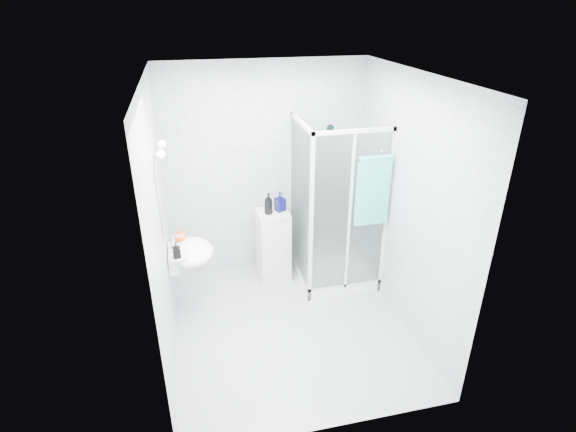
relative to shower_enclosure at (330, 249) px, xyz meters
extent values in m
cube|color=silver|center=(-0.67, -0.77, 0.85)|extent=(2.40, 2.60, 2.60)
cube|color=#A4A7A9|center=(-0.67, -0.77, -0.44)|extent=(2.40, 2.60, 0.01)
cube|color=white|center=(-0.67, -0.77, 2.15)|extent=(2.40, 2.60, 0.01)
cube|color=white|center=(0.08, 0.08, -0.39)|extent=(0.90, 0.90, 0.12)
cube|color=silver|center=(-0.35, 0.08, 1.53)|extent=(0.04, 0.90, 0.04)
cube|color=silver|center=(0.08, -0.35, 1.53)|extent=(0.90, 0.04, 0.04)
cube|color=silver|center=(-0.35, -0.35, 0.55)|extent=(0.04, 0.04, 2.00)
cube|color=white|center=(-0.36, 0.08, 0.59)|extent=(0.02, 0.82, 1.84)
cube|color=white|center=(0.08, -0.36, 0.59)|extent=(0.82, 0.02, 1.84)
cube|color=silver|center=(0.08, -0.35, 0.59)|extent=(0.03, 0.04, 1.84)
cylinder|color=silver|center=(0.08, 0.47, 0.90)|extent=(0.02, 0.02, 1.00)
cylinder|color=silver|center=(0.08, 0.44, 1.37)|extent=(0.09, 0.05, 0.09)
cylinder|color=silver|center=(0.13, 0.50, 0.60)|extent=(0.12, 0.04, 0.12)
cylinder|color=silver|center=(0.36, -0.39, 1.33)|extent=(0.03, 0.05, 0.03)
cube|color=white|center=(-1.81, -0.32, 0.30)|extent=(0.10, 0.40, 0.18)
ellipsoid|color=white|center=(-1.63, -0.32, 0.35)|extent=(0.46, 0.56, 0.20)
cube|color=white|center=(-1.75, -0.32, 0.40)|extent=(0.16, 0.50, 0.02)
cylinder|color=silver|center=(-1.81, -0.32, 0.48)|extent=(0.04, 0.04, 0.16)
cylinder|color=silver|center=(-1.76, -0.32, 0.55)|extent=(0.12, 0.02, 0.02)
cube|color=white|center=(-1.85, -0.32, 1.05)|extent=(0.02, 0.60, 0.70)
cylinder|color=silver|center=(-1.84, -0.48, 1.47)|extent=(0.05, 0.04, 0.04)
sphere|color=white|center=(-1.80, -0.48, 1.47)|extent=(0.08, 0.08, 0.08)
cylinder|color=silver|center=(-1.84, -0.16, 1.47)|extent=(0.05, 0.04, 0.04)
sphere|color=white|center=(-1.80, -0.16, 1.47)|extent=(0.08, 0.08, 0.08)
cylinder|color=silver|center=(-1.02, 0.50, 1.17)|extent=(0.02, 0.04, 0.02)
sphere|color=silver|center=(-1.02, 0.48, 1.17)|extent=(0.03, 0.03, 0.03)
cylinder|color=silver|center=(-0.82, 0.50, 1.17)|extent=(0.02, 0.04, 0.02)
sphere|color=silver|center=(-0.82, 0.48, 1.17)|extent=(0.03, 0.03, 0.03)
cube|color=silver|center=(-0.65, 0.25, 0.00)|extent=(0.38, 0.38, 0.89)
cube|color=silver|center=(-0.65, 0.08, 0.00)|extent=(0.33, 0.02, 0.76)
sphere|color=orange|center=(-0.53, 0.06, 0.04)|extent=(0.03, 0.03, 0.03)
cube|color=#31BCA9|center=(0.31, -0.40, 0.88)|extent=(0.37, 0.04, 0.75)
cylinder|color=#31BCA9|center=(0.31, -0.40, 1.26)|extent=(0.37, 0.05, 0.05)
imported|color=black|center=(-0.71, 0.22, 0.57)|extent=(0.13, 0.13, 0.26)
imported|color=#0B0B46|center=(-0.55, 0.28, 0.56)|extent=(0.14, 0.14, 0.24)
imported|color=#F4561C|center=(-1.73, -0.20, 0.49)|extent=(0.14, 0.14, 0.16)
imported|color=black|center=(-1.77, -0.51, 0.50)|extent=(0.08, 0.08, 0.17)
camera|label=1|loc=(-1.56, -4.48, 2.71)|focal=28.00mm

